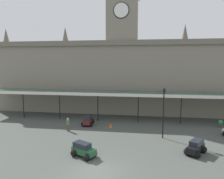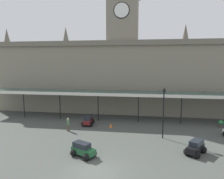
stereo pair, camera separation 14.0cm
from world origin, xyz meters
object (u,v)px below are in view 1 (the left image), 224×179
object	(u,v)px
car_maroon_estate	(88,121)
victorian_lamppost	(164,108)
car_green_estate	(83,151)
traffic_cone	(111,125)
pedestrian_beside_cars	(68,124)
planter_near_kerb	(220,124)
car_black_estate	(196,148)

from	to	relation	value
car_maroon_estate	victorian_lamppost	size ratio (longest dim) A/B	0.41
car_green_estate	traffic_cone	world-z (taller)	car_green_estate
pedestrian_beside_cars	planter_near_kerb	bearing A→B (deg)	13.12
car_black_estate	car_maroon_estate	bearing A→B (deg)	148.78
victorian_lamppost	traffic_cone	size ratio (longest dim) A/B	10.06
car_black_estate	traffic_cone	bearing A→B (deg)	142.88
car_black_estate	victorian_lamppost	size ratio (longest dim) A/B	0.43
victorian_lamppost	traffic_cone	world-z (taller)	victorian_lamppost
car_maroon_estate	planter_near_kerb	xyz separation A→B (m)	(17.29, 1.60, -0.07)
car_green_estate	planter_near_kerb	bearing A→B (deg)	36.13
car_black_estate	car_green_estate	world-z (taller)	same
car_black_estate	pedestrian_beside_cars	world-z (taller)	pedestrian_beside_cars
pedestrian_beside_cars	traffic_cone	distance (m)	5.44
traffic_cone	planter_near_kerb	distance (m)	14.28
car_black_estate	victorian_lamppost	bearing A→B (deg)	125.03
pedestrian_beside_cars	planter_near_kerb	world-z (taller)	pedestrian_beside_cars
car_maroon_estate	pedestrian_beside_cars	world-z (taller)	pedestrian_beside_cars
pedestrian_beside_cars	planter_near_kerb	distance (m)	19.54
car_maroon_estate	planter_near_kerb	world-z (taller)	car_maroon_estate
victorian_lamppost	planter_near_kerb	bearing A→B (deg)	33.79
car_maroon_estate	traffic_cone	bearing A→B (deg)	-10.18
car_black_estate	planter_near_kerb	xyz separation A→B (m)	(5.12, 8.97, -0.07)
car_maroon_estate	car_green_estate	bearing A→B (deg)	-77.44
car_maroon_estate	traffic_cone	distance (m)	3.24
car_maroon_estate	planter_near_kerb	bearing A→B (deg)	5.28
pedestrian_beside_cars	planter_near_kerb	xyz separation A→B (m)	(19.02, 4.43, -0.42)
victorian_lamppost	car_maroon_estate	bearing A→B (deg)	159.29
pedestrian_beside_cars	traffic_cone	size ratio (longest dim) A/B	2.98
victorian_lamppost	planter_near_kerb	world-z (taller)	victorian_lamppost
car_black_estate	traffic_cone	world-z (taller)	car_black_estate
victorian_lamppost	traffic_cone	distance (m)	7.71
car_green_estate	victorian_lamppost	bearing A→B (deg)	38.44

